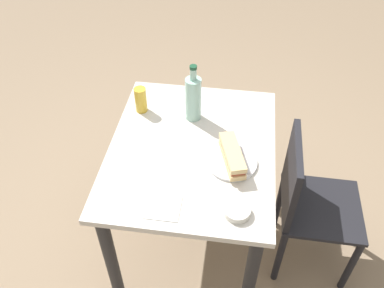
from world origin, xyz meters
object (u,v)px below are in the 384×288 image
(dining_table, at_px, (192,168))
(olive_bowl, at_px, (237,211))
(baguette_sandwich_near, at_px, (232,155))
(plate_near, at_px, (232,162))
(knife_near, at_px, (242,157))
(beer_glass, at_px, (141,100))
(water_bottle, at_px, (193,98))
(chair_far, at_px, (306,200))

(dining_table, height_order, olive_bowl, olive_bowl)
(baguette_sandwich_near, height_order, olive_bowl, baguette_sandwich_near)
(plate_near, bearing_deg, knife_near, 119.91)
(plate_near, relative_size, beer_glass, 1.70)
(baguette_sandwich_near, xyz_separation_m, knife_near, (-0.03, 0.05, -0.03))
(plate_near, xyz_separation_m, beer_glass, (-0.31, -0.48, 0.06))
(beer_glass, bearing_deg, water_bottle, 86.10)
(chair_far, relative_size, olive_bowl, 7.78)
(dining_table, relative_size, olive_bowl, 8.74)
(chair_far, bearing_deg, beer_glass, -104.88)
(plate_near, relative_size, water_bottle, 0.75)
(beer_glass, bearing_deg, olive_bowl, 41.98)
(plate_near, height_order, knife_near, knife_near)
(chair_far, height_order, olive_bowl, chair_far)
(plate_near, bearing_deg, baguette_sandwich_near, -90.00)
(knife_near, xyz_separation_m, water_bottle, (-0.27, -0.26, 0.10))
(plate_near, distance_m, water_bottle, 0.38)
(beer_glass, bearing_deg, dining_table, 51.58)
(chair_far, distance_m, baguette_sandwich_near, 0.52)
(chair_far, distance_m, olive_bowl, 0.58)
(knife_near, bearing_deg, baguette_sandwich_near, -60.09)
(baguette_sandwich_near, bearing_deg, knife_near, 119.91)
(dining_table, distance_m, olive_bowl, 0.45)
(chair_far, bearing_deg, olive_bowl, -44.91)
(dining_table, height_order, chair_far, chair_far)
(knife_near, distance_m, beer_glass, 0.60)
(water_bottle, relative_size, olive_bowl, 2.81)
(chair_far, height_order, water_bottle, water_bottle)
(dining_table, relative_size, chair_far, 1.12)
(water_bottle, relative_size, beer_glass, 2.26)
(water_bottle, bearing_deg, knife_near, 44.38)
(knife_near, relative_size, water_bottle, 0.57)
(dining_table, distance_m, chair_far, 0.60)
(chair_far, relative_size, beer_glass, 6.26)
(baguette_sandwich_near, distance_m, olive_bowl, 0.28)
(chair_far, relative_size, knife_near, 4.85)
(water_bottle, bearing_deg, beer_glass, -93.90)
(dining_table, bearing_deg, baguette_sandwich_near, 67.97)
(knife_near, xyz_separation_m, olive_bowl, (0.30, -0.00, -0.00))
(dining_table, relative_size, beer_glass, 7.03)
(knife_near, bearing_deg, plate_near, -60.09)
(chair_far, distance_m, plate_near, 0.50)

